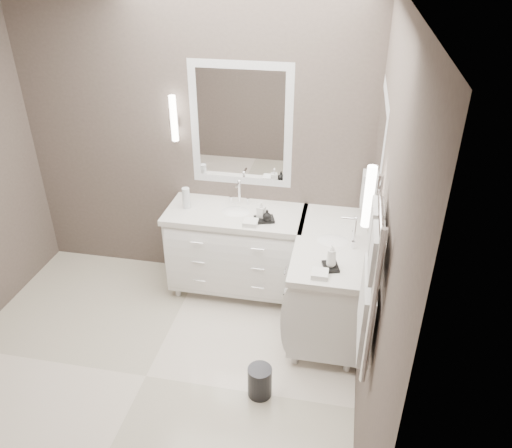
% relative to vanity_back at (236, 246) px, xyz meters
% --- Properties ---
extents(floor, '(3.20, 3.00, 0.01)m').
position_rel_vanity_back_xyz_m(floor, '(-0.45, -1.23, -0.49)').
color(floor, white).
rests_on(floor, ground).
extents(wall_back, '(3.20, 0.01, 2.70)m').
position_rel_vanity_back_xyz_m(wall_back, '(-0.45, 0.28, 0.86)').
color(wall_back, '#544843').
rests_on(wall_back, floor).
extents(wall_right, '(0.01, 3.00, 2.70)m').
position_rel_vanity_back_xyz_m(wall_right, '(1.15, -1.23, 0.86)').
color(wall_right, '#544843').
rests_on(wall_right, floor).
extents(vanity_back, '(1.24, 0.59, 0.97)m').
position_rel_vanity_back_xyz_m(vanity_back, '(0.00, 0.00, 0.00)').
color(vanity_back, white).
rests_on(vanity_back, floor).
extents(vanity_right, '(0.59, 1.24, 0.97)m').
position_rel_vanity_back_xyz_m(vanity_right, '(0.88, -0.33, 0.00)').
color(vanity_right, white).
rests_on(vanity_right, floor).
extents(mirror_back, '(0.90, 0.02, 1.10)m').
position_rel_vanity_back_xyz_m(mirror_back, '(-0.00, 0.26, 1.06)').
color(mirror_back, white).
rests_on(mirror_back, wall_back).
extents(mirror_right, '(0.02, 0.90, 1.10)m').
position_rel_vanity_back_xyz_m(mirror_right, '(1.14, -0.43, 1.06)').
color(mirror_right, white).
rests_on(mirror_right, wall_right).
extents(sconce_back, '(0.06, 0.06, 0.40)m').
position_rel_vanity_back_xyz_m(sconce_back, '(-0.58, 0.20, 1.11)').
color(sconce_back, white).
rests_on(sconce_back, wall_back).
extents(sconce_right, '(0.06, 0.06, 0.40)m').
position_rel_vanity_back_xyz_m(sconce_right, '(1.08, -1.01, 1.11)').
color(sconce_right, white).
rests_on(sconce_right, wall_right).
extents(towel_bar_corner, '(0.03, 0.22, 0.30)m').
position_rel_vanity_back_xyz_m(towel_bar_corner, '(1.09, 0.13, 0.63)').
color(towel_bar_corner, white).
rests_on(towel_bar_corner, wall_right).
extents(towel_ladder, '(0.06, 0.58, 0.90)m').
position_rel_vanity_back_xyz_m(towel_ladder, '(1.10, -1.63, 0.91)').
color(towel_ladder, white).
rests_on(towel_ladder, wall_right).
extents(waste_bin, '(0.18, 0.18, 0.25)m').
position_rel_vanity_back_xyz_m(waste_bin, '(0.45, -1.22, -0.36)').
color(waste_bin, black).
rests_on(waste_bin, floor).
extents(amenity_tray_back, '(0.20, 0.17, 0.03)m').
position_rel_vanity_back_xyz_m(amenity_tray_back, '(0.28, -0.11, 0.38)').
color(amenity_tray_back, black).
rests_on(amenity_tray_back, vanity_back).
extents(amenity_tray_right, '(0.14, 0.17, 0.02)m').
position_rel_vanity_back_xyz_m(amenity_tray_right, '(0.88, -0.71, 0.38)').
color(amenity_tray_right, black).
rests_on(amenity_tray_right, vanity_right).
extents(water_bottle, '(0.07, 0.07, 0.19)m').
position_rel_vanity_back_xyz_m(water_bottle, '(-0.45, -0.01, 0.46)').
color(water_bottle, silver).
rests_on(water_bottle, vanity_back).
extents(soap_bottle_a, '(0.08, 0.08, 0.14)m').
position_rel_vanity_back_xyz_m(soap_bottle_a, '(0.25, -0.09, 0.46)').
color(soap_bottle_a, white).
rests_on(soap_bottle_a, amenity_tray_back).
extents(soap_bottle_b, '(0.10, 0.10, 0.10)m').
position_rel_vanity_back_xyz_m(soap_bottle_b, '(0.31, -0.14, 0.44)').
color(soap_bottle_b, black).
rests_on(soap_bottle_b, amenity_tray_back).
extents(soap_bottle_c, '(0.09, 0.09, 0.18)m').
position_rel_vanity_back_xyz_m(soap_bottle_c, '(0.88, -0.71, 0.48)').
color(soap_bottle_c, white).
rests_on(soap_bottle_c, amenity_tray_right).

